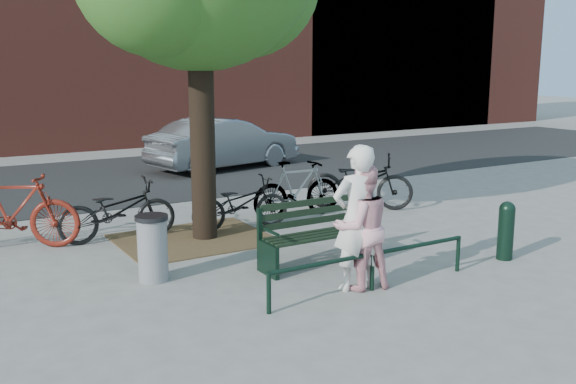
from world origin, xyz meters
TOP-DOWN VIEW (x-y plane):
  - ground at (0.00, 0.00)m, footprint 90.00×90.00m
  - dirt_pit at (-1.00, 2.20)m, footprint 2.40×2.00m
  - road at (0.00, 8.50)m, footprint 40.00×7.00m
  - park_bench at (-0.00, 0.08)m, footprint 1.74×0.54m
  - guard_railing at (0.00, -1.20)m, footprint 3.06×0.06m
  - person_left at (-0.14, -1.05)m, footprint 0.74×0.54m
  - person_right at (-0.06, -1.05)m, footprint 0.87×0.74m
  - bollard at (2.51, -1.15)m, footprint 0.23×0.23m
  - litter_bin at (-2.24, 0.60)m, footprint 0.43×0.43m
  - bicycle_a at (-2.06, 2.80)m, footprint 1.93×0.80m
  - bicycle_b at (-3.57, 3.15)m, footprint 2.05×1.38m
  - bicycle_c at (-0.03, 2.41)m, footprint 1.81×0.83m
  - bicycle_d at (1.27, 2.65)m, footprint 1.82×0.62m
  - bicycle_e at (2.71, 2.63)m, footprint 2.07×1.87m
  - parked_car at (2.57, 8.54)m, footprint 4.48×2.34m

SIDE VIEW (x-z plane):
  - ground at x=0.00m, z-range 0.00..0.00m
  - road at x=0.00m, z-range 0.00..0.01m
  - dirt_pit at x=-1.00m, z-range 0.00..0.02m
  - guard_railing at x=0.00m, z-range 0.15..0.66m
  - litter_bin at x=-2.24m, z-range 0.01..0.89m
  - bicycle_c at x=-0.03m, z-range 0.00..0.91m
  - bollard at x=2.51m, z-range 0.03..0.90m
  - park_bench at x=0.00m, z-range -0.01..0.97m
  - bicycle_a at x=-2.06m, z-range 0.00..0.99m
  - bicycle_d at x=1.27m, z-range 0.00..1.08m
  - bicycle_e at x=2.71m, z-range 0.00..1.09m
  - bicycle_b at x=-3.57m, z-range 0.00..1.20m
  - parked_car at x=2.57m, z-range 0.00..1.40m
  - person_right at x=-0.06m, z-range 0.00..1.60m
  - person_left at x=-0.14m, z-range 0.00..1.86m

